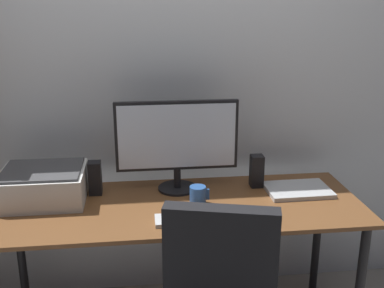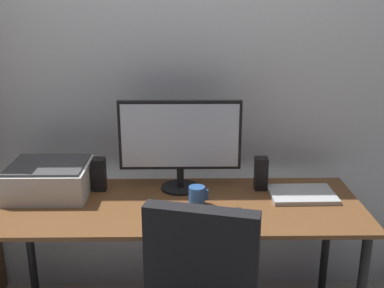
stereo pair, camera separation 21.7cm
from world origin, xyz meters
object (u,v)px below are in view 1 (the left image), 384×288
at_px(speaker_right, 257,171).
at_px(keyboard, 188,219).
at_px(coffee_mug, 198,195).
at_px(speaker_left, 95,178).
at_px(mouse, 241,213).
at_px(desk, 178,220).
at_px(laptop, 298,190).
at_px(printer, 43,185).
at_px(monitor, 177,140).

bearing_deg(speaker_right, keyboard, -138.20).
bearing_deg(coffee_mug, speaker_right, 29.41).
bearing_deg(speaker_right, speaker_left, 180.00).
relative_size(mouse, speaker_left, 0.56).
bearing_deg(speaker_right, desk, -157.72).
height_order(desk, laptop, laptop).
distance_m(speaker_left, printer, 0.25).
xyz_separation_m(mouse, laptop, (0.35, 0.24, -0.01)).
bearing_deg(coffee_mug, laptop, 9.58).
xyz_separation_m(mouse, speaker_right, (0.16, 0.34, 0.07)).
xyz_separation_m(mouse, speaker_left, (-0.67, 0.34, 0.07)).
bearing_deg(laptop, printer, 176.76).
distance_m(desk, keyboard, 0.21).
relative_size(keyboard, speaker_right, 1.71).
distance_m(monitor, printer, 0.69).
relative_size(desk, coffee_mug, 18.86).
distance_m(desk, monitor, 0.40).
height_order(desk, mouse, mouse).
bearing_deg(printer, speaker_right, 2.67).
height_order(desk, printer, printer).
xyz_separation_m(speaker_left, printer, (-0.24, -0.05, -0.00)).
bearing_deg(printer, desk, -11.03).
xyz_separation_m(desk, mouse, (0.27, -0.16, 0.10)).
bearing_deg(speaker_right, monitor, 178.92).
xyz_separation_m(keyboard, laptop, (0.60, 0.26, 0.00)).
xyz_separation_m(coffee_mug, laptop, (0.53, 0.09, -0.03)).
bearing_deg(laptop, mouse, -146.60).
xyz_separation_m(coffee_mug, printer, (-0.74, 0.14, 0.03)).
xyz_separation_m(coffee_mug, speaker_right, (0.33, 0.19, 0.04)).
height_order(desk, speaker_right, speaker_right).
bearing_deg(monitor, speaker_left, -178.92).
bearing_deg(mouse, keyboard, -179.31).
height_order(mouse, printer, printer).
relative_size(monitor, mouse, 6.42).
height_order(coffee_mug, laptop, coffee_mug).
height_order(coffee_mug, speaker_left, speaker_left).
distance_m(mouse, printer, 0.96).
height_order(laptop, printer, printer).
relative_size(keyboard, printer, 0.72).
distance_m(desk, speaker_left, 0.47).
bearing_deg(desk, laptop, 7.01).
relative_size(coffee_mug, speaker_left, 0.56).
relative_size(desk, printer, 4.45).
distance_m(desk, laptop, 0.63).
distance_m(laptop, speaker_left, 1.03).
bearing_deg(speaker_left, mouse, -26.89).
bearing_deg(printer, speaker_left, 11.62).
xyz_separation_m(monitor, keyboard, (0.01, -0.37, -0.26)).
height_order(monitor, mouse, monitor).
relative_size(coffee_mug, speaker_right, 0.56).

